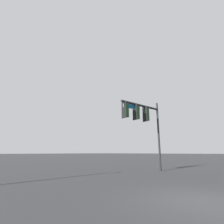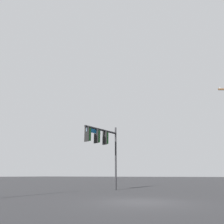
% 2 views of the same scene
% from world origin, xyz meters
% --- Properties ---
extents(ground_plane, '(400.00, 400.00, 0.00)m').
position_xyz_m(ground_plane, '(0.00, 0.00, 0.00)').
color(ground_plane, '#2D2D30').
extents(signal_pole_near, '(4.45, 1.04, 5.98)m').
position_xyz_m(signal_pole_near, '(-5.93, -5.84, 4.50)').
color(signal_pole_near, black).
rests_on(signal_pole_near, ground_plane).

